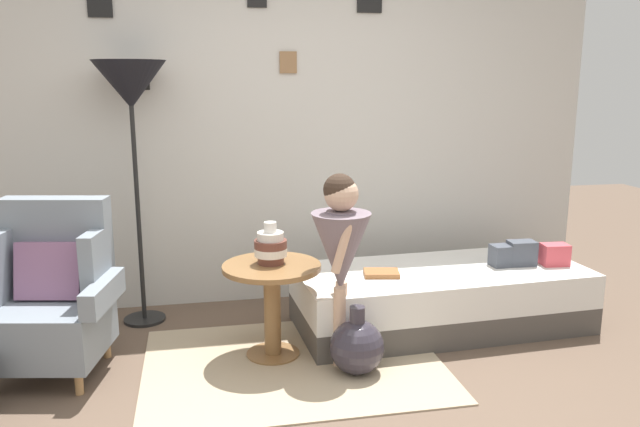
% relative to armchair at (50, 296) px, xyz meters
% --- Properties ---
extents(gallery_wall, '(4.80, 0.12, 2.60)m').
position_rel_armchair_xyz_m(gallery_wall, '(1.39, 0.99, 0.86)').
color(gallery_wall, beige).
rests_on(gallery_wall, ground).
extents(rug, '(1.71, 1.29, 0.01)m').
position_rel_armchair_xyz_m(rug, '(1.34, -0.22, -0.43)').
color(rug, tan).
rests_on(rug, ground).
extents(armchair, '(0.83, 0.69, 0.97)m').
position_rel_armchair_xyz_m(armchair, '(0.00, 0.00, 0.00)').
color(armchair, tan).
rests_on(armchair, ground).
extents(daybed, '(1.94, 0.90, 0.40)m').
position_rel_armchair_xyz_m(daybed, '(2.40, 0.17, -0.24)').
color(daybed, '#4C4742').
rests_on(daybed, ground).
extents(pillow_head, '(0.18, 0.13, 0.14)m').
position_rel_armchair_xyz_m(pillow_head, '(3.17, 0.11, 0.03)').
color(pillow_head, '#D64C56').
rests_on(pillow_head, daybed).
extents(pillow_mid, '(0.19, 0.13, 0.16)m').
position_rel_armchair_xyz_m(pillow_mid, '(2.95, 0.15, 0.04)').
color(pillow_mid, '#474C56').
rests_on(pillow_mid, daybed).
extents(pillow_back, '(0.18, 0.13, 0.14)m').
position_rel_armchair_xyz_m(pillow_back, '(2.83, 0.16, 0.03)').
color(pillow_back, '#474C56').
rests_on(pillow_back, daybed).
extents(side_table, '(0.58, 0.58, 0.57)m').
position_rel_armchair_xyz_m(side_table, '(1.24, -0.07, -0.03)').
color(side_table, olive).
rests_on(side_table, ground).
extents(vase_striped, '(0.19, 0.19, 0.25)m').
position_rel_armchair_xyz_m(vase_striped, '(1.24, -0.04, 0.23)').
color(vase_striped, brown).
rests_on(vase_striped, side_table).
extents(floor_lamp, '(0.47, 0.47, 1.74)m').
position_rel_armchair_xyz_m(floor_lamp, '(0.44, 0.66, 1.10)').
color(floor_lamp, black).
rests_on(floor_lamp, ground).
extents(person_child, '(0.34, 0.34, 1.12)m').
position_rel_armchair_xyz_m(person_child, '(1.61, -0.23, 0.28)').
color(person_child, '#D8AD8E').
rests_on(person_child, ground).
extents(book_on_daybed, '(0.25, 0.20, 0.03)m').
position_rel_armchair_xyz_m(book_on_daybed, '(1.96, 0.11, -0.02)').
color(book_on_daybed, '#985F33').
rests_on(book_on_daybed, daybed).
extents(demijohn_near, '(0.31, 0.31, 0.39)m').
position_rel_armchair_xyz_m(demijohn_near, '(1.68, -0.38, -0.28)').
color(demijohn_near, '#332D38').
rests_on(demijohn_near, ground).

